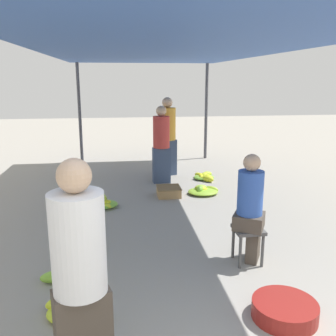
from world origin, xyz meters
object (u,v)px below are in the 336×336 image
(banana_pile_left_2, at_px, (71,305))
(shopper_walking_far, at_px, (167,135))
(banana_pile_right_0, at_px, (203,191))
(banana_pile_left_3, at_px, (84,239))
(shopper_walking_mid, at_px, (161,143))
(vendor_foreground, at_px, (80,278))
(banana_pile_left_0, at_px, (102,203))
(banana_pile_right_1, at_px, (205,177))
(vendor_seated, at_px, (251,207))
(stool, at_px, (248,235))
(basin_black, at_px, (285,310))
(crate_near, at_px, (169,191))
(banana_pile_left_1, at_px, (65,272))

(banana_pile_left_2, distance_m, shopper_walking_far, 5.41)
(banana_pile_left_2, relative_size, banana_pile_right_0, 0.83)
(banana_pile_left_3, distance_m, shopper_walking_far, 3.99)
(banana_pile_left_2, relative_size, shopper_walking_mid, 0.32)
(banana_pile_left_2, bearing_deg, shopper_walking_far, 72.78)
(vendor_foreground, distance_m, banana_pile_left_3, 2.58)
(banana_pile_left_0, bearing_deg, shopper_walking_far, 55.77)
(banana_pile_left_0, bearing_deg, banana_pile_right_1, 35.38)
(vendor_foreground, height_order, vendor_seated, vendor_foreground)
(stool, height_order, banana_pile_left_0, stool)
(shopper_walking_far, bearing_deg, basin_black, -85.93)
(stool, relative_size, banana_pile_right_1, 0.71)
(crate_near, bearing_deg, banana_pile_left_3, -125.64)
(banana_pile_left_0, relative_size, crate_near, 1.25)
(stool, distance_m, banana_pile_right_0, 2.78)
(stool, relative_size, crate_near, 1.00)
(basin_black, height_order, banana_pile_left_2, banana_pile_left_2)
(stool, xyz_separation_m, banana_pile_left_0, (-1.82, 2.23, -0.28))
(banana_pile_right_1, bearing_deg, basin_black, -94.41)
(vendor_foreground, height_order, banana_pile_right_0, vendor_foreground)
(crate_near, bearing_deg, shopper_walking_mid, 91.35)
(basin_black, height_order, banana_pile_right_0, banana_pile_right_0)
(vendor_foreground, bearing_deg, banana_pile_left_2, 102.94)
(vendor_seated, xyz_separation_m, shopper_walking_far, (-0.42, 4.30, 0.22))
(vendor_foreground, xyz_separation_m, shopper_walking_mid, (1.17, 5.38, -0.04))
(crate_near, bearing_deg, banana_pile_left_0, -158.44)
(vendor_foreground, bearing_deg, basin_black, 18.47)
(vendor_foreground, bearing_deg, stool, 43.44)
(banana_pile_right_0, height_order, shopper_walking_far, shopper_walking_far)
(banana_pile_left_2, xyz_separation_m, banana_pile_right_0, (2.08, 3.57, -0.04))
(banana_pile_left_3, distance_m, shopper_walking_mid, 3.34)
(banana_pile_left_1, distance_m, crate_near, 3.23)
(banana_pile_left_2, bearing_deg, stool, 21.91)
(banana_pile_left_1, bearing_deg, vendor_seated, 3.22)
(banana_pile_left_2, bearing_deg, banana_pile_right_0, 59.73)
(banana_pile_left_3, bearing_deg, vendor_foreground, -85.00)
(banana_pile_left_2, height_order, banana_pile_right_1, banana_pile_left_2)
(vendor_foreground, distance_m, banana_pile_left_1, 1.80)
(banana_pile_left_3, xyz_separation_m, shopper_walking_far, (1.59, 3.56, 0.83))
(banana_pile_left_1, height_order, banana_pile_left_3, banana_pile_left_1)
(vendor_seated, xyz_separation_m, basin_black, (-0.04, -1.11, -0.62))
(basin_black, distance_m, banana_pile_left_0, 3.79)
(basin_black, bearing_deg, banana_pile_right_1, 85.59)
(vendor_seated, relative_size, banana_pile_left_0, 2.43)
(vendor_foreground, distance_m, shopper_walking_far, 6.16)
(vendor_foreground, relative_size, shopper_walking_far, 0.96)
(basin_black, distance_m, banana_pile_left_1, 2.34)
(banana_pile_right_1, distance_m, crate_near, 1.42)
(basin_black, bearing_deg, stool, 88.86)
(stool, bearing_deg, banana_pile_left_3, 159.41)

